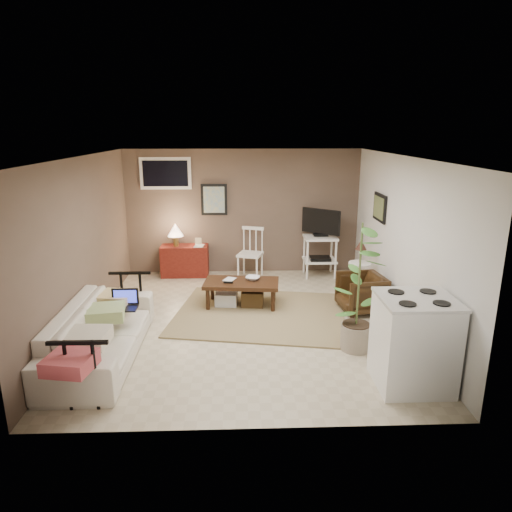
{
  "coord_description": "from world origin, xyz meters",
  "views": [
    {
      "loc": [
        -0.07,
        -6.25,
        2.77
      ],
      "look_at": [
        0.18,
        0.35,
        0.92
      ],
      "focal_mm": 32.0,
      "sensor_mm": 36.0,
      "label": 1
    }
  ],
  "objects_px": {
    "armchair": "(361,291)",
    "coffee_table": "(241,292)",
    "sofa": "(100,324)",
    "spindle_chair": "(250,254)",
    "tv_stand": "(320,241)",
    "potted_plant": "(359,283)",
    "side_table": "(360,262)",
    "red_console": "(184,258)",
    "stove": "(414,342)"
  },
  "relations": [
    {
      "from": "armchair",
      "to": "potted_plant",
      "type": "xyz_separation_m",
      "value": [
        -0.4,
        -1.26,
        0.57
      ]
    },
    {
      "from": "red_console",
      "to": "potted_plant",
      "type": "height_order",
      "value": "potted_plant"
    },
    {
      "from": "coffee_table",
      "to": "spindle_chair",
      "type": "height_order",
      "value": "spindle_chair"
    },
    {
      "from": "coffee_table",
      "to": "side_table",
      "type": "relative_size",
      "value": 1.23
    },
    {
      "from": "coffee_table",
      "to": "tv_stand",
      "type": "height_order",
      "value": "tv_stand"
    },
    {
      "from": "armchair",
      "to": "coffee_table",
      "type": "bearing_deg",
      "value": -106.85
    },
    {
      "from": "coffee_table",
      "to": "armchair",
      "type": "distance_m",
      "value": 1.89
    },
    {
      "from": "sofa",
      "to": "spindle_chair",
      "type": "xyz_separation_m",
      "value": [
        1.93,
        3.15,
        0.0
      ]
    },
    {
      "from": "spindle_chair",
      "to": "armchair",
      "type": "distance_m",
      "value": 2.46
    },
    {
      "from": "sofa",
      "to": "stove",
      "type": "relative_size",
      "value": 2.18
    },
    {
      "from": "coffee_table",
      "to": "stove",
      "type": "relative_size",
      "value": 1.18
    },
    {
      "from": "coffee_table",
      "to": "potted_plant",
      "type": "bearing_deg",
      "value": -46.13
    },
    {
      "from": "spindle_chair",
      "to": "red_console",
      "type": "bearing_deg",
      "value": 175.05
    },
    {
      "from": "armchair",
      "to": "potted_plant",
      "type": "relative_size",
      "value": 0.39
    },
    {
      "from": "armchair",
      "to": "stove",
      "type": "bearing_deg",
      "value": -8.36
    },
    {
      "from": "red_console",
      "to": "side_table",
      "type": "relative_size",
      "value": 1.04
    },
    {
      "from": "sofa",
      "to": "armchair",
      "type": "height_order",
      "value": "sofa"
    },
    {
      "from": "coffee_table",
      "to": "potted_plant",
      "type": "height_order",
      "value": "potted_plant"
    },
    {
      "from": "sofa",
      "to": "tv_stand",
      "type": "height_order",
      "value": "tv_stand"
    },
    {
      "from": "spindle_chair",
      "to": "side_table",
      "type": "xyz_separation_m",
      "value": [
        1.8,
        -1.17,
        0.17
      ]
    },
    {
      "from": "spindle_chair",
      "to": "potted_plant",
      "type": "distance_m",
      "value": 3.35
    },
    {
      "from": "tv_stand",
      "to": "armchair",
      "type": "relative_size",
      "value": 1.99
    },
    {
      "from": "armchair",
      "to": "side_table",
      "type": "bearing_deg",
      "value": 160.22
    },
    {
      "from": "side_table",
      "to": "stove",
      "type": "bearing_deg",
      "value": -92.38
    },
    {
      "from": "red_console",
      "to": "armchair",
      "type": "distance_m",
      "value": 3.52
    },
    {
      "from": "coffee_table",
      "to": "red_console",
      "type": "relative_size",
      "value": 1.19
    },
    {
      "from": "armchair",
      "to": "red_console",
      "type": "bearing_deg",
      "value": -131.42
    },
    {
      "from": "tv_stand",
      "to": "coffee_table",
      "type": "bearing_deg",
      "value": -134.92
    },
    {
      "from": "spindle_chair",
      "to": "armchair",
      "type": "height_order",
      "value": "spindle_chair"
    },
    {
      "from": "side_table",
      "to": "sofa",
      "type": "bearing_deg",
      "value": -152.07
    },
    {
      "from": "sofa",
      "to": "stove",
      "type": "height_order",
      "value": "stove"
    },
    {
      "from": "sofa",
      "to": "potted_plant",
      "type": "distance_m",
      "value": 3.25
    },
    {
      "from": "side_table",
      "to": "red_console",
      "type": "bearing_deg",
      "value": 157.4
    },
    {
      "from": "spindle_chair",
      "to": "stove",
      "type": "distance_m",
      "value": 4.27
    },
    {
      "from": "red_console",
      "to": "armchair",
      "type": "xyz_separation_m",
      "value": [
        2.96,
        -1.91,
        -0.03
      ]
    },
    {
      "from": "side_table",
      "to": "armchair",
      "type": "height_order",
      "value": "side_table"
    },
    {
      "from": "armchair",
      "to": "stove",
      "type": "height_order",
      "value": "stove"
    },
    {
      "from": "tv_stand",
      "to": "side_table",
      "type": "relative_size",
      "value": 1.31
    },
    {
      "from": "spindle_chair",
      "to": "side_table",
      "type": "distance_m",
      "value": 2.16
    },
    {
      "from": "sofa",
      "to": "armchair",
      "type": "bearing_deg",
      "value": -69.42
    },
    {
      "from": "red_console",
      "to": "tv_stand",
      "type": "height_order",
      "value": "tv_stand"
    },
    {
      "from": "coffee_table",
      "to": "armchair",
      "type": "relative_size",
      "value": 1.87
    },
    {
      "from": "red_console",
      "to": "sofa",
      "type": "bearing_deg",
      "value": -101.35
    },
    {
      "from": "sofa",
      "to": "spindle_chair",
      "type": "distance_m",
      "value": 3.7
    },
    {
      "from": "potted_plant",
      "to": "side_table",
      "type": "bearing_deg",
      "value": 74.57
    },
    {
      "from": "red_console",
      "to": "side_table",
      "type": "bearing_deg",
      "value": -22.6
    },
    {
      "from": "red_console",
      "to": "armchair",
      "type": "height_order",
      "value": "red_console"
    },
    {
      "from": "coffee_table",
      "to": "spindle_chair",
      "type": "xyz_separation_m",
      "value": [
        0.19,
        1.53,
        0.2
      ]
    },
    {
      "from": "tv_stand",
      "to": "armchair",
      "type": "height_order",
      "value": "tv_stand"
    },
    {
      "from": "sofa",
      "to": "potted_plant",
      "type": "xyz_separation_m",
      "value": [
        3.22,
        0.1,
        0.46
      ]
    }
  ]
}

